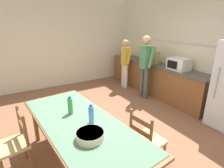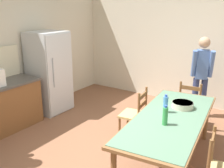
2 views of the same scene
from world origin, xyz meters
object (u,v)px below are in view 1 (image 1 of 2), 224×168
paper_bag (154,57)px  person_at_counter (145,64)px  bottle_off_centre (91,114)px  bottle_near_centre (70,106)px  chair_side_far_right (146,141)px  serving_bowl (90,135)px  chair_side_near_left (15,144)px  microwave (179,64)px  dining_table (80,126)px  person_at_sink (125,61)px

paper_bag → person_at_counter: (0.19, -0.51, -0.11)m
paper_bag → bottle_off_centre: (1.86, -2.85, -0.18)m
bottle_near_centre → chair_side_far_right: (0.72, 0.83, -0.45)m
serving_bowl → chair_side_near_left: bearing=-137.2°
microwave → bottle_near_centre: size_ratio=1.85×
microwave → dining_table: bearing=-73.4°
bottle_near_centre → bottle_off_centre: same height
microwave → bottle_off_centre: (0.99, -2.86, -0.15)m
microwave → bottle_off_centre: 3.03m
bottle_off_centre → person_at_counter: bearing=125.5°
microwave → dining_table: size_ratio=0.21×
bottle_near_centre → serving_bowl: 0.70m
serving_bowl → chair_side_far_right: chair_side_far_right is taller
bottle_near_centre → person_at_sink: 3.38m
bottle_off_centre → serving_bowl: (0.31, -0.15, -0.07)m
chair_side_near_left → microwave: bearing=89.0°
bottle_near_centre → chair_side_near_left: bottle_near_centre is taller
dining_table → person_at_counter: bearing=122.4°
paper_bag → chair_side_near_left: (1.33, -3.78, -0.63)m
paper_bag → bottle_off_centre: 3.41m
serving_bowl → person_at_sink: person_at_sink is taller
dining_table → person_at_counter: 2.93m
chair_side_far_right → chair_side_near_left: bearing=53.9°
dining_table → person_at_counter: (-1.57, 2.47, 0.27)m
microwave → person_at_sink: person_at_sink is taller
chair_side_near_left → dining_table: bearing=53.7°
serving_bowl → chair_side_far_right: size_ratio=0.35×
bottle_near_centre → chair_side_far_right: bottle_near_centre is taller
chair_side_near_left → paper_bag: bearing=101.4°
chair_side_near_left → person_at_counter: person_at_counter is taller
dining_table → chair_side_far_right: (0.43, 0.80, -0.25)m
serving_bowl → person_at_counter: bearing=128.4°
bottle_off_centre → chair_side_far_right: bottle_off_centre is taller
microwave → chair_side_far_right: 2.62m
serving_bowl → chair_side_near_left: size_ratio=0.35×
microwave → person_at_sink: bearing=-163.2°
dining_table → serving_bowl: bearing=-3.6°
serving_bowl → person_at_counter: person_at_counter is taller
person_at_counter → serving_bowl: bearing=-141.6°
chair_side_near_left → bottle_near_centre: bearing=71.2°
serving_bowl → chair_side_near_left: chair_side_near_left is taller
chair_side_far_right → person_at_counter: bearing=-47.5°
paper_bag → bottle_off_centre: bearing=-56.8°
chair_side_far_right → person_at_sink: bearing=-37.2°
microwave → chair_side_near_left: size_ratio=0.55×
bottle_near_centre → person_at_sink: size_ratio=0.17×
microwave → bottle_near_centre: (0.61, -3.01, -0.15)m
microwave → person_at_sink: (-1.66, -0.50, -0.18)m
dining_table → paper_bag: bearing=120.6°
microwave → person_at_counter: (-0.68, -0.52, -0.08)m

